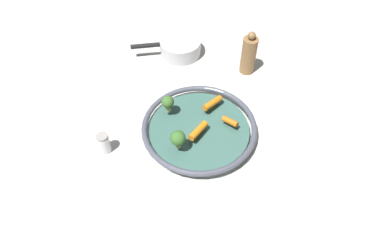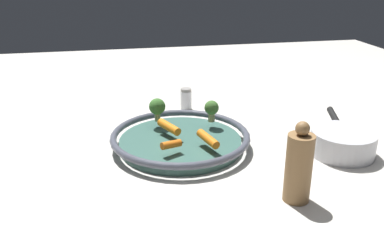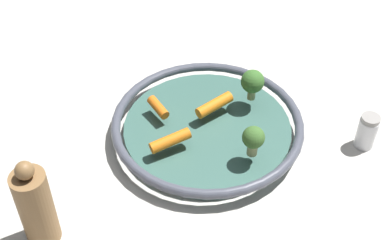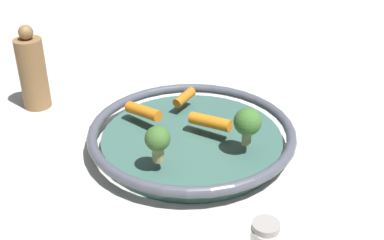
% 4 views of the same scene
% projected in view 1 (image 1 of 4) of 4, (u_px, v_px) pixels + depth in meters
% --- Properties ---
extents(ground_plane, '(2.37, 2.37, 0.00)m').
position_uv_depth(ground_plane, '(199.00, 133.00, 1.00)').
color(ground_plane, beige).
extents(serving_bowl, '(0.33, 0.33, 0.04)m').
position_uv_depth(serving_bowl, '(199.00, 129.00, 0.99)').
color(serving_bowl, '#3D665B').
rests_on(serving_bowl, ground_plane).
extents(baby_carrot_left, '(0.07, 0.05, 0.02)m').
position_uv_depth(baby_carrot_left, '(198.00, 131.00, 0.95)').
color(baby_carrot_left, orange).
rests_on(baby_carrot_left, serving_bowl).
extents(baby_carrot_back, '(0.07, 0.04, 0.02)m').
position_uv_depth(baby_carrot_back, '(212.00, 103.00, 1.02)').
color(baby_carrot_back, orange).
rests_on(baby_carrot_back, serving_bowl).
extents(baby_carrot_right, '(0.04, 0.05, 0.02)m').
position_uv_depth(baby_carrot_right, '(230.00, 121.00, 0.97)').
color(baby_carrot_right, orange).
rests_on(baby_carrot_right, serving_bowl).
extents(broccoli_floret_edge, '(0.04, 0.04, 0.05)m').
position_uv_depth(broccoli_floret_edge, '(168.00, 103.00, 0.98)').
color(broccoli_floret_edge, tan).
rests_on(broccoli_floret_edge, serving_bowl).
extents(broccoli_floret_mid, '(0.04, 0.04, 0.06)m').
position_uv_depth(broccoli_floret_mid, '(178.00, 138.00, 0.90)').
color(broccoli_floret_mid, tan).
rests_on(broccoli_floret_mid, serving_bowl).
extents(salt_shaker, '(0.03, 0.03, 0.06)m').
position_uv_depth(salt_shaker, '(104.00, 143.00, 0.94)').
color(salt_shaker, white).
rests_on(salt_shaker, ground_plane).
extents(pepper_mill, '(0.05, 0.05, 0.16)m').
position_uv_depth(pepper_mill, '(249.00, 55.00, 1.13)').
color(pepper_mill, olive).
rests_on(pepper_mill, ground_plane).
extents(saucepan, '(0.24, 0.15, 0.06)m').
position_uv_depth(saucepan, '(180.00, 47.00, 1.22)').
color(saucepan, silver).
rests_on(saucepan, ground_plane).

